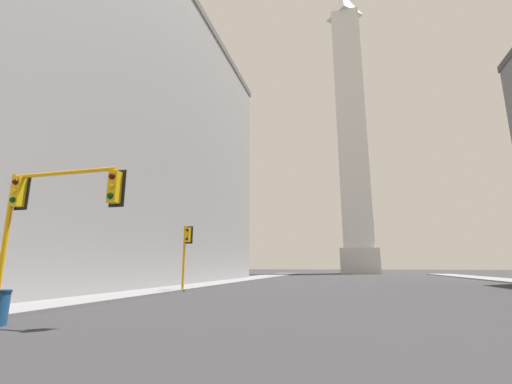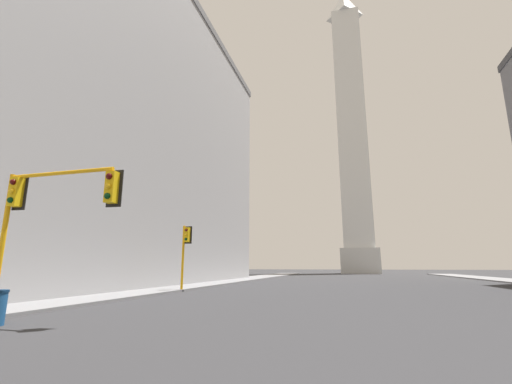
% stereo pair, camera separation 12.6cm
% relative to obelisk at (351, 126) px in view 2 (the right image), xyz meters
% --- Properties ---
extents(sidewalk_left, '(5.00, 108.08, 0.15)m').
position_rel_obelisk_xyz_m(sidewalk_left, '(-16.86, -57.64, -39.02)').
color(sidewalk_left, slate).
rests_on(sidewalk_left, ground_plane).
extents(building_left, '(24.83, 46.38, 31.59)m').
position_rel_obelisk_xyz_m(building_left, '(-29.89, -61.55, -23.29)').
color(building_left, '#9E9EA0').
rests_on(building_left, ground_plane).
extents(obelisk, '(9.29, 9.29, 81.25)m').
position_rel_obelisk_xyz_m(obelisk, '(0.00, 0.00, 0.00)').
color(obelisk, silver).
rests_on(obelisk, ground_plane).
extents(traffic_light_near_left, '(4.97, 0.51, 5.26)m').
position_rel_obelisk_xyz_m(traffic_light_near_left, '(-12.93, -81.16, -35.09)').
color(traffic_light_near_left, orange).
rests_on(traffic_light_near_left, ground_plane).
extents(traffic_light_mid_left, '(0.79, 0.51, 4.87)m').
position_rel_obelisk_xyz_m(traffic_light_mid_left, '(-14.35, -67.03, -35.87)').
color(traffic_light_mid_left, orange).
rests_on(traffic_light_mid_left, ground_plane).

